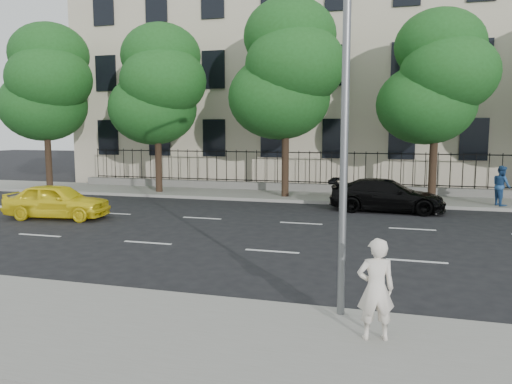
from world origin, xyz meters
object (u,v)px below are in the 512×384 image
(street_light, at_px, (350,39))
(woman_near, at_px, (376,289))
(black_sedan, at_px, (387,195))
(yellow_taxi, at_px, (57,201))

(street_light, bearing_deg, woman_near, -66.69)
(black_sedan, distance_m, woman_near, 13.99)
(woman_near, bearing_deg, street_light, -81.91)
(street_light, distance_m, woman_near, 4.48)
(yellow_taxi, bearing_deg, woman_near, -131.88)
(woman_near, bearing_deg, black_sedan, -104.66)
(yellow_taxi, relative_size, woman_near, 2.45)
(woman_near, bearing_deg, yellow_taxi, -49.67)
(street_light, distance_m, yellow_taxi, 14.68)
(black_sedan, height_order, woman_near, woman_near)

